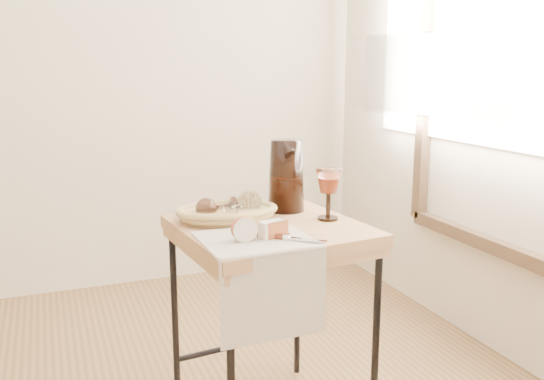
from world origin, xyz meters
name	(u,v)px	position (x,y,z in m)	size (l,w,h in m)	color
wall_back	(36,44)	(0.00, 1.80, 1.35)	(3.60, 0.00, 2.70)	beige
window	(520,11)	(1.78, 0.35, 1.45)	(0.04, 1.14, 1.94)	#4C3826
curtain	(507,76)	(1.74, 0.35, 1.20)	(0.02, 1.00, 2.20)	white
side_table	(270,327)	(0.68, 0.22, 0.36)	(0.57, 0.57, 0.73)	brown
tea_towel	(256,239)	(0.57, 0.07, 0.73)	(0.32, 0.29, 0.01)	white
bread_basket	(227,214)	(0.56, 0.32, 0.75)	(0.30, 0.21, 0.05)	#A68143
goblet_lying_a	(218,207)	(0.53, 0.33, 0.77)	(0.12, 0.07, 0.07)	brown
goblet_lying_b	(241,205)	(0.61, 0.30, 0.78)	(0.14, 0.09, 0.09)	white
pitcher	(286,176)	(0.80, 0.38, 0.85)	(0.17, 0.25, 0.29)	black
wine_goblet	(328,194)	(0.89, 0.21, 0.82)	(0.09, 0.09, 0.18)	white
apple_half	(244,228)	(0.53, 0.07, 0.77)	(0.08, 0.04, 0.07)	red
apple_wedge	(272,229)	(0.62, 0.07, 0.76)	(0.07, 0.04, 0.05)	white
table_knife	(289,237)	(0.66, 0.03, 0.74)	(0.21, 0.02, 0.02)	silver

